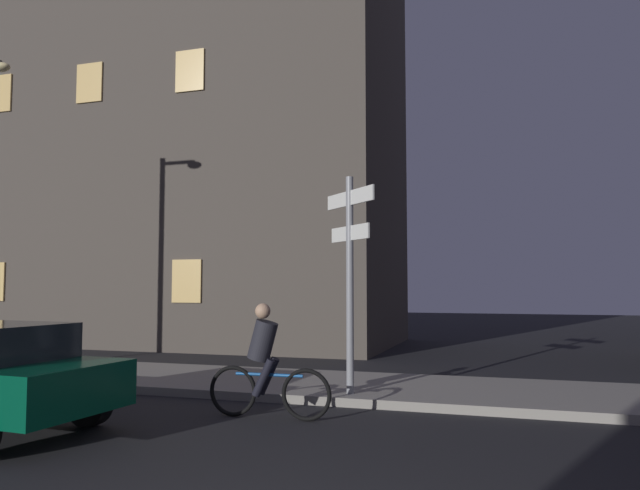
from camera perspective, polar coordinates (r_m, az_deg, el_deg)
name	(u,v)px	position (r m, az deg, el deg)	size (l,w,h in m)	color
sidewalk_kerb	(423,391)	(10.75, 9.74, -13.40)	(40.00, 2.90, 0.14)	gray
signpost	(350,265)	(9.79, 2.83, -1.87)	(1.05, 1.05, 3.50)	gray
cyclist	(266,365)	(8.70, -5.14, -11.19)	(1.82, 0.33, 1.61)	black
building_left_block	(194,37)	(22.58, -11.79, 18.65)	(13.66, 6.43, 20.98)	#4C443D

